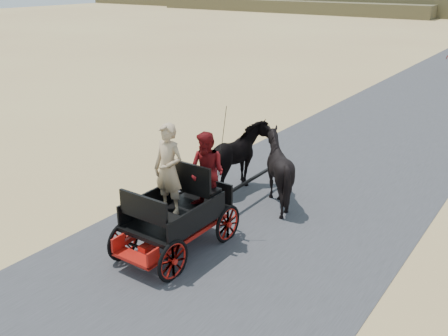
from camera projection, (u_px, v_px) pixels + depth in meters
The scene contains 8 objects.
ground at pixel (209, 264), 9.36m from camera, with size 140.00×140.00×0.00m, color tan.
road at pixel (209, 264), 9.36m from camera, with size 6.00×140.00×0.01m, color #38383A.
ridge_near at pixel (285, 6), 69.33m from camera, with size 40.00×4.00×1.60m, color brown.
carriage at pixel (177, 232), 9.77m from camera, with size 1.30×2.40×0.72m, color black, non-canonical shape.
horse_left at pixel (238, 160), 12.17m from camera, with size 0.91×2.01×1.70m, color black.
horse_right at pixel (278, 169), 11.58m from camera, with size 1.37×1.54×1.70m, color black.
driver_man at pixel (169, 170), 9.46m from camera, with size 0.66×0.43×1.80m, color tan.
passenger_woman at pixel (207, 172), 9.65m from camera, with size 0.77×0.60×1.58m, color #660C0F.
Camera 1 is at (4.86, -6.44, 5.09)m, focal length 40.00 mm.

